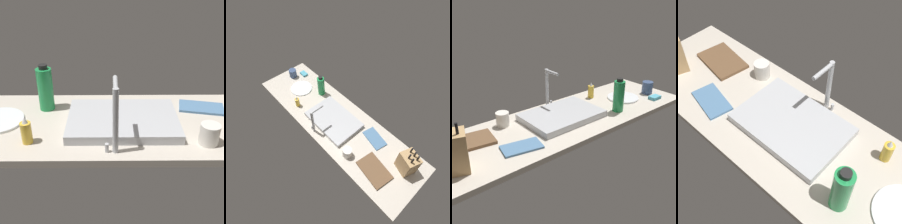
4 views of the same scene
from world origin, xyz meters
The scene contains 12 objects.
countertop_slab centered at (0.00, 0.00, 1.75)cm, with size 194.16×58.64×3.50cm, color beige.
sink_basin centered at (-0.70, 1.89, 5.65)cm, with size 51.30×34.82×4.30cm, color #B7BABF.
faucet centered at (3.32, 22.08, 20.25)cm, with size 5.50×13.97×28.60cm.
knife_block centered at (-78.24, -10.17, 14.07)cm, with size 17.19×15.91×26.31cm.
cutting_board centered at (-62.49, 10.58, 4.40)cm, with size 27.96×18.17×1.80cm, color brown.
soap_bottle centered at (40.69, 16.41, 8.86)cm, with size 4.64×4.64×12.52cm.
water_bottle centered at (37.71, -13.91, 14.74)cm, with size 7.70×7.70×23.97cm.
dinner_plate centered at (59.01, -0.98, 4.10)cm, with size 24.25×24.25×1.20cm, color white.
dish_towel centered at (-42.11, -13.15, 4.10)cm, with size 22.37×12.46×1.20cm, color teal.
coffee_mug centered at (-36.64, 17.57, 8.06)cm, with size 8.40×8.40×9.12cm, color silver.
ceramic_cup centered at (82.98, -6.21, 8.37)cm, with size 8.56×8.56×9.74cm, color #384C75.
dish_sponge centered at (77.20, -17.74, 4.70)cm, with size 9.00×6.00×2.40cm, color #4CA3BC.
Camera 2 is at (-89.51, 76.10, 163.52)cm, focal length 31.31 mm.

